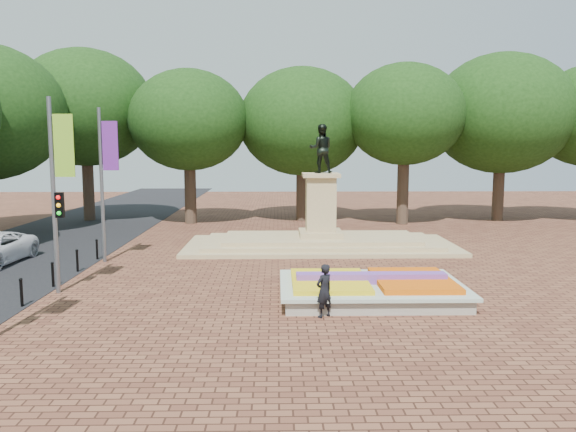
# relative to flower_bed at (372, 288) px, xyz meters

# --- Properties ---
(ground) EXTENTS (90.00, 90.00, 0.00)m
(ground) POSITION_rel_flower_bed_xyz_m (-1.03, 2.00, -0.38)
(ground) COLOR brown
(ground) RESTS_ON ground
(asphalt_street) EXTENTS (9.00, 90.00, 0.02)m
(asphalt_street) POSITION_rel_flower_bed_xyz_m (-16.03, 7.00, -0.37)
(asphalt_street) COLOR black
(asphalt_street) RESTS_ON ground
(flower_bed) EXTENTS (6.30, 4.30, 0.91)m
(flower_bed) POSITION_rel_flower_bed_xyz_m (0.00, 0.00, 0.00)
(flower_bed) COLOR gray
(flower_bed) RESTS_ON ground
(monument) EXTENTS (14.00, 6.00, 6.40)m
(monument) POSITION_rel_flower_bed_xyz_m (-1.03, 10.00, 0.50)
(monument) COLOR tan
(monument) RESTS_ON ground
(tree_row_back) EXTENTS (44.80, 8.80, 10.43)m
(tree_row_back) POSITION_rel_flower_bed_xyz_m (1.31, 20.00, 6.29)
(tree_row_back) COLOR #33271B
(tree_row_back) RESTS_ON ground
(banner_poles) EXTENTS (0.88, 11.17, 7.00)m
(banner_poles) POSITION_rel_flower_bed_xyz_m (-11.10, 0.69, 3.50)
(banner_poles) COLOR slate
(banner_poles) RESTS_ON ground
(bollard_row) EXTENTS (0.12, 13.12, 0.98)m
(bollard_row) POSITION_rel_flower_bed_xyz_m (-11.73, 0.50, 0.15)
(bollard_row) COLOR black
(bollard_row) RESTS_ON ground
(pedestrian) EXTENTS (0.73, 0.69, 1.68)m
(pedestrian) POSITION_rel_flower_bed_xyz_m (-1.84, -2.10, 0.46)
(pedestrian) COLOR black
(pedestrian) RESTS_ON ground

